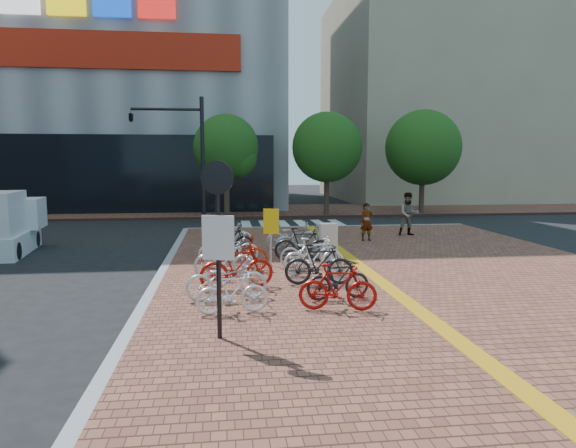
{
  "coord_description": "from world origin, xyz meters",
  "views": [
    {
      "loc": [
        -2.14,
        -12.98,
        3.36
      ],
      "look_at": [
        -0.06,
        3.71,
        1.3
      ],
      "focal_mm": 32.0,
      "sensor_mm": 36.0,
      "label": 1
    }
  ],
  "objects": [
    {
      "name": "box_truck",
      "position": [
        -10.13,
        6.54,
        1.08
      ],
      "size": [
        2.17,
        4.15,
        2.3
      ],
      "color": "silver",
      "rests_on": "ground"
    },
    {
      "name": "utility_box",
      "position": [
        1.21,
        3.29,
        0.75
      ],
      "size": [
        0.55,
        0.4,
        1.2
      ],
      "primitive_type": "cube",
      "rotation": [
        0.0,
        0.0,
        0.0
      ],
      "color": "#A9AAAE",
      "rests_on": "sidewalk"
    },
    {
      "name": "sidewalk",
      "position": [
        3.0,
        -5.0,
        0.07
      ],
      "size": [
        14.0,
        34.0,
        0.15
      ],
      "primitive_type": "cube",
      "color": "brown",
      "rests_on": "ground"
    },
    {
      "name": "notice_sign",
      "position": [
        -2.26,
        -3.88,
        2.18
      ],
      "size": [
        0.58,
        0.22,
        3.22
      ],
      "color": "black",
      "rests_on": "sidewalk"
    },
    {
      "name": "bike_0",
      "position": [
        -2.01,
        -2.35,
        0.61
      ],
      "size": [
        1.59,
        0.62,
        0.93
      ],
      "primitive_type": "imported",
      "rotation": [
        0.0,
        0.0,
        1.69
      ],
      "color": "white",
      "rests_on": "sidewalk"
    },
    {
      "name": "bike_6",
      "position": [
        -2.01,
        4.58,
        0.66
      ],
      "size": [
        1.7,
        0.48,
        1.02
      ],
      "primitive_type": "imported",
      "rotation": [
        0.0,
        0.0,
        1.57
      ],
      "color": "black",
      "rests_on": "sidewalk"
    },
    {
      "name": "bike_4",
      "position": [
        -1.87,
        2.06,
        0.68
      ],
      "size": [
        2.11,
        1.08,
        1.06
      ],
      "primitive_type": "imported",
      "rotation": [
        0.0,
        0.0,
        1.38
      ],
      "color": "#B2220C",
      "rests_on": "sidewalk"
    },
    {
      "name": "bike_8",
      "position": [
        0.26,
        -2.38,
        0.66
      ],
      "size": [
        1.75,
        0.81,
        1.02
      ],
      "primitive_type": "imported",
      "rotation": [
        0.0,
        0.0,
        1.37
      ],
      "color": "#9F100B",
      "rests_on": "sidewalk"
    },
    {
      "name": "bike_10",
      "position": [
        0.29,
        -0.03,
        0.69
      ],
      "size": [
        1.84,
        0.66,
        1.08
      ],
      "primitive_type": "imported",
      "rotation": [
        0.0,
        0.0,
        1.48
      ],
      "color": "black",
      "rests_on": "sidewalk"
    },
    {
      "name": "street_trees",
      "position": [
        5.04,
        17.45,
        4.1
      ],
      "size": [
        16.2,
        4.6,
        6.35
      ],
      "color": "#38281E",
      "rests_on": "far_sidewalk"
    },
    {
      "name": "yellow_sign",
      "position": [
        -0.75,
        2.51,
        1.38
      ],
      "size": [
        0.47,
        0.19,
        1.77
      ],
      "color": "#B7B7BC",
      "rests_on": "sidewalk"
    },
    {
      "name": "traffic_light_pole",
      "position": [
        -4.44,
        9.9,
        4.28
      ],
      "size": [
        3.21,
        1.24,
        5.98
      ],
      "color": "black",
      "rests_on": "sidewalk"
    },
    {
      "name": "bike_15",
      "position": [
        0.32,
        5.51,
        0.65
      ],
      "size": [
        1.95,
        0.76,
        1.01
      ],
      "primitive_type": "imported",
      "rotation": [
        0.0,
        0.0,
        1.62
      ],
      "color": "silver",
      "rests_on": "sidewalk"
    },
    {
      "name": "kerb_north",
      "position": [
        3.0,
        12.0,
        0.08
      ],
      "size": [
        14.0,
        0.25,
        0.15
      ],
      "primitive_type": "cube",
      "color": "gray",
      "rests_on": "ground"
    },
    {
      "name": "bike_9",
      "position": [
        0.47,
        -1.52,
        0.62
      ],
      "size": [
        1.61,
        0.7,
        0.94
      ],
      "primitive_type": "imported",
      "rotation": [
        0.0,
        0.0,
        1.74
      ],
      "color": "black",
      "rests_on": "sidewalk"
    },
    {
      "name": "ground",
      "position": [
        0.0,
        0.0,
        0.0
      ],
      "size": [
        120.0,
        120.0,
        0.0
      ],
      "primitive_type": "plane",
      "color": "black",
      "rests_on": "ground"
    },
    {
      "name": "bike_14",
      "position": [
        0.55,
        4.36,
        0.67
      ],
      "size": [
        2.07,
        0.95,
        1.05
      ],
      "primitive_type": "imported",
      "rotation": [
        0.0,
        0.0,
        1.7
      ],
      "color": "#A9A9AD",
      "rests_on": "sidewalk"
    },
    {
      "name": "bike_7",
      "position": [
        -1.98,
        5.73,
        0.66
      ],
      "size": [
        1.71,
        0.56,
        1.01
      ],
      "primitive_type": "imported",
      "rotation": [
        0.0,
        0.0,
        1.62
      ],
      "color": "white",
      "rests_on": "sidewalk"
    },
    {
      "name": "far_sidewalk",
      "position": [
        0.0,
        21.0,
        0.07
      ],
      "size": [
        70.0,
        8.0,
        0.15
      ],
      "primitive_type": "cube",
      "color": "brown",
      "rests_on": "ground"
    },
    {
      "name": "bike_2",
      "position": [
        -1.86,
        -0.21,
        0.72
      ],
      "size": [
        1.96,
        0.89,
        1.14
      ],
      "primitive_type": "imported",
      "rotation": [
        0.0,
        0.0,
        1.77
      ],
      "color": "#A3170B",
      "rests_on": "sidewalk"
    },
    {
      "name": "crosswalk",
      "position": [
        0.5,
        14.0,
        0.01
      ],
      "size": [
        7.5,
        4.0,
        0.01
      ],
      "color": "silver",
      "rests_on": "ground"
    },
    {
      "name": "bike_13",
      "position": [
        0.35,
        3.17,
        0.7
      ],
      "size": [
        1.88,
        0.78,
        1.09
      ],
      "primitive_type": "imported",
      "rotation": [
        0.0,
        0.0,
        1.42
      ],
      "color": "black",
      "rests_on": "sidewalk"
    },
    {
      "name": "tactile_strip",
      "position": [
        2.0,
        -5.0,
        0.16
      ],
      "size": [
        0.4,
        34.0,
        0.01
      ],
      "primitive_type": "cube",
      "color": "orange",
      "rests_on": "sidewalk"
    },
    {
      "name": "bike_5",
      "position": [
        -2.04,
        3.09,
        0.65
      ],
      "size": [
        1.93,
        0.8,
        0.99
      ],
      "primitive_type": "imported",
      "rotation": [
        0.0,
        0.0,
        1.65
      ],
      "color": "silver",
      "rests_on": "sidewalk"
    },
    {
      "name": "department_store",
      "position": [
        -15.99,
        31.95,
        13.98
      ],
      "size": [
        36.0,
        24.27,
        28.0
      ],
      "color": "gray",
      "rests_on": "ground"
    },
    {
      "name": "bike_12",
      "position": [
        0.42,
        2.21,
        0.64
      ],
      "size": [
        1.87,
        0.7,
        0.98
      ],
      "primitive_type": "imported",
      "rotation": [
        0.0,
        0.0,
        1.6
      ],
      "color": "#B2B2B7",
      "rests_on": "sidewalk"
    },
    {
      "name": "kerb_west",
      "position": [
        -4.0,
        -5.0,
        0.08
      ],
      "size": [
        0.25,
        34.0,
        0.15
      ],
      "primitive_type": "cube",
      "color": "gray",
      "rests_on": "ground"
    },
    {
      "name": "building_beige",
      "position": [
        18.0,
        32.0,
        9.0
      ],
      "size": [
        20.0,
        18.0,
        18.0
      ],
      "primitive_type": "cube",
      "color": "gray",
      "rests_on": "ground"
    },
    {
      "name": "bike_1",
      "position": [
        -2.12,
        -1.24,
        0.65
      ],
      "size": [
        1.96,
        0.89,
        0.99
      ],
      "primitive_type": "imported",
      "rotation": [
        0.0,
        0.0,
        1.69
      ],
      "color": "silver",
      "rests_on": "sidewalk"
    },
    {
      "name": "pedestrian_b",
      "position": [
        5.8,
        8.35,
        1.09
      ],
      "size": [
        0.96,
        0.78,
        1.87
      ],
      "primitive_type": "imported",
      "rotation": [
        0.0,
        0.0,
        -0.08
      ],
      "color": "#505365",
      "rests_on": "sidewalk"
    },
    {
      "name": "pedestrian_a",
      "position": [
        3.59,
        7.13,
        0.91
      ],
      "size": [
        0.6,
        0.43,
        1.53
      ],
      "primitive_type": "imported",
      "rotation": [
        0.0,
        0.0,
        0.12
      ],
      "color": "gray",
      "rests_on": "sidewalk"
    },
    {
      "name": "bike_11",
      "position": [
        0.35,
        1.09,
        0.69
      ],
      "size": [
        1.84,
        0.69,
        1.08
      ],
      "primitive_type": "imported",
      "rotation": [
        0.0,
        0.0,
        1.67
      ],
      "color": "white",
      "rests_on": "sidewalk"
    },
    {
      "name": "bike_3",
      "position": [
        -2.14,
        1.02,
        0.67
      ],
      "size": [
        1.79,
        0.7,
        1.05
      ],
      "primitive_type": "imported",
      "rotation": [
        0.0,
        0.0,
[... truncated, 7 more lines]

